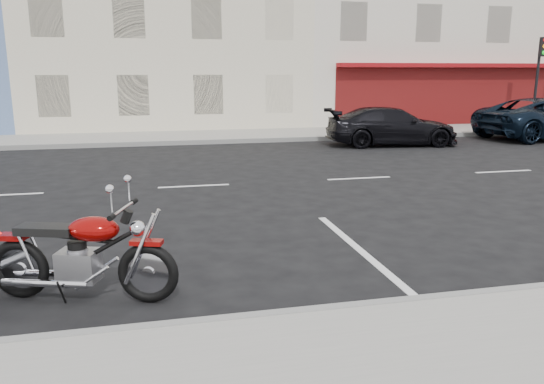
% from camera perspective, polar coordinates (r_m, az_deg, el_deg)
% --- Properties ---
extents(ground, '(120.00, 120.00, 0.00)m').
position_cam_1_polar(ground, '(12.46, 0.79, 1.07)').
color(ground, black).
rests_on(ground, ground).
extents(sidewalk_far, '(80.00, 3.40, 0.15)m').
position_cam_1_polar(sidewalk_far, '(20.81, -18.71, 5.38)').
color(sidewalk_far, gray).
rests_on(sidewalk_far, ground).
extents(curb_far, '(80.00, 0.12, 0.16)m').
position_cam_1_polar(curb_far, '(19.13, -19.19, 4.75)').
color(curb_far, gray).
rests_on(curb_far, ground).
extents(bldg_cream, '(12.00, 12.00, 11.50)m').
position_cam_1_polar(bldg_cream, '(28.34, -11.67, 19.12)').
color(bldg_cream, beige).
rests_on(bldg_cream, ground).
extents(bldg_corner, '(14.00, 12.00, 12.50)m').
position_cam_1_polar(bldg_corner, '(31.61, 14.08, 19.25)').
color(bldg_corner, beige).
rests_on(bldg_corner, ground).
extents(traffic_light, '(0.26, 0.30, 3.80)m').
position_cam_1_polar(traffic_light, '(26.00, 26.77, 11.56)').
color(traffic_light, black).
rests_on(traffic_light, sidewalk_far).
extents(fire_hydrant, '(0.20, 0.20, 0.72)m').
position_cam_1_polar(fire_hydrant, '(25.30, 23.42, 7.26)').
color(fire_hydrant, beige).
rests_on(fire_hydrant, sidewalk_far).
extents(motorcycle, '(2.13, 0.96, 1.10)m').
position_cam_1_polar(motorcycle, '(6.08, -12.99, -7.15)').
color(motorcycle, black).
rests_on(motorcycle, ground).
extents(car_far, '(4.75, 2.36, 1.33)m').
position_cam_1_polar(car_far, '(19.15, 12.75, 6.91)').
color(car_far, black).
rests_on(car_far, ground).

